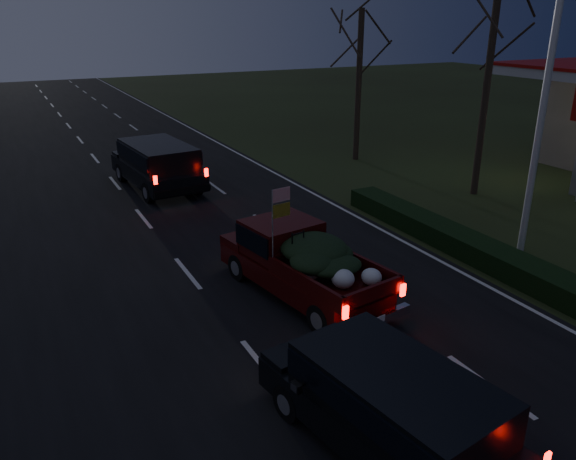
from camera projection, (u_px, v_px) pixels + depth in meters
name	position (u px, v px, depth m)	size (l,w,h in m)	color
ground	(264.00, 368.00, 11.29)	(120.00, 120.00, 0.00)	black
road_asphalt	(264.00, 368.00, 11.29)	(14.00, 120.00, 0.02)	black
hedge_row	(455.00, 239.00, 17.01)	(1.00, 10.00, 0.60)	black
light_pole	(550.00, 62.00, 15.06)	(0.50, 0.90, 9.16)	silver
bare_tree_mid	(494.00, 25.00, 20.18)	(3.60, 3.60, 8.50)	black
bare_tree_far	(360.00, 49.00, 25.97)	(3.60, 3.60, 7.00)	black
pickup_truck	(302.00, 259.00, 14.00)	(2.64, 5.19, 2.60)	#3F0908
lead_suv	(158.00, 161.00, 22.65)	(2.68, 5.51, 1.53)	black
rear_suv	(392.00, 401.00, 8.80)	(2.56, 4.74, 1.29)	black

